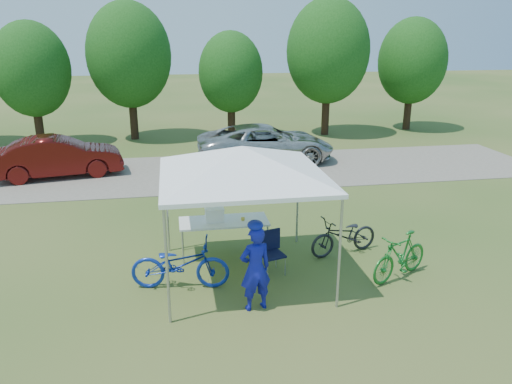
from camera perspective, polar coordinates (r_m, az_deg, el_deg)
ground at (r=10.42m, az=-1.44°, el=-9.51°), size 100.00×100.00×0.00m
gravel_strip at (r=17.86m, az=-5.17°, el=2.33°), size 24.00×5.00×0.02m
canopy at (r=9.49m, az=-1.56°, el=4.83°), size 4.53×4.53×3.00m
treeline at (r=23.25m, az=-7.45°, el=14.70°), size 24.89×4.28×6.30m
folding_table at (r=11.09m, az=-3.70°, el=-3.48°), size 1.96×0.82×0.80m
folding_chair at (r=10.38m, az=1.74°, el=-6.42°), size 0.56×0.58×0.89m
cooler at (r=11.00m, az=-4.77°, el=-2.58°), size 0.42×0.29×0.30m
ice_cream_cup at (r=11.06m, az=-1.51°, el=-3.08°), size 0.08×0.08×0.06m
cyclist at (r=8.93m, az=-0.08°, el=-8.75°), size 0.65×0.51×1.59m
bike_blue at (r=9.87m, az=-8.67°, el=-8.14°), size 1.98×0.94×1.00m
bike_green at (r=10.54m, az=16.14°, el=-7.04°), size 1.63×1.13×0.96m
bike_dark at (r=11.36m, az=10.06°, el=-4.92°), size 1.77×1.00×0.88m
minivan at (r=18.95m, az=1.11°, el=5.57°), size 5.14×2.37×1.43m
sedan at (r=18.33m, az=-21.63°, el=3.78°), size 4.38×2.21×1.38m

